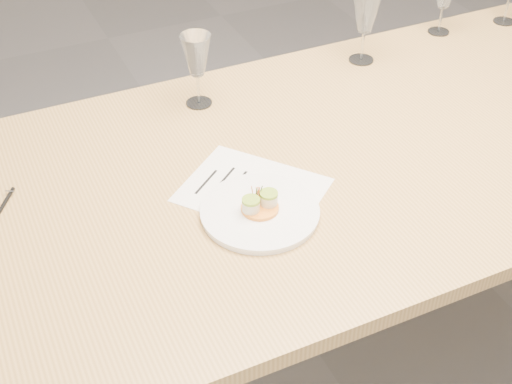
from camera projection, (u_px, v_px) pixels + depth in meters
name	position (u px, v px, depth m)	size (l,w,h in m)	color
ground	(316.00, 349.00, 2.21)	(7.00, 7.00, 0.00)	slate
dining_table	(330.00, 174.00, 1.78)	(2.40, 1.00, 0.75)	tan
dinner_plate	(260.00, 211.00, 1.55)	(0.26, 0.26, 0.07)	white
recipe_sheet	(253.00, 190.00, 1.62)	(0.38, 0.39, 0.00)	white
ballpoint_pen	(3.00, 205.00, 1.58)	(0.07, 0.11, 0.01)	black
wine_glass_0	(196.00, 57.00, 1.83)	(0.08, 0.08, 0.20)	white
wine_glass_1	(366.00, 14.00, 2.01)	(0.08, 0.08, 0.21)	white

